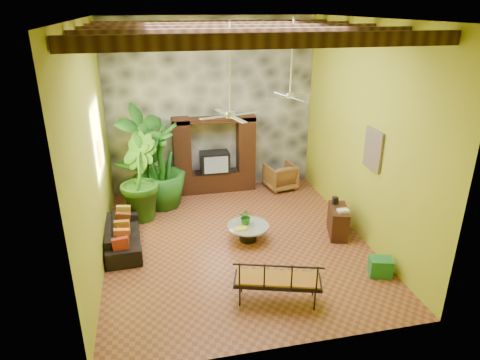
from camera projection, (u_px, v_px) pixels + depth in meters
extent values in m
plane|color=brown|center=(236.00, 241.00, 10.23)|extent=(7.00, 7.00, 0.00)
cube|color=silver|center=(236.00, 19.00, 8.33)|extent=(6.00, 7.00, 0.02)
cube|color=#A0B328|center=(211.00, 107.00, 12.44)|extent=(6.00, 0.02, 5.00)
cube|color=#A0B328|center=(92.00, 151.00, 8.69)|extent=(0.02, 7.00, 5.00)
cube|color=#A0B328|center=(363.00, 133.00, 9.87)|extent=(0.02, 7.00, 5.00)
cube|color=#37383E|center=(212.00, 107.00, 12.39)|extent=(5.98, 0.10, 4.98)
cube|color=#382211|center=(273.00, 41.00, 6.06)|extent=(5.95, 0.16, 0.22)
cube|color=#382211|center=(251.00, 35.00, 7.24)|extent=(5.95, 0.16, 0.22)
cube|color=#382211|center=(236.00, 31.00, 8.41)|extent=(5.95, 0.16, 0.22)
cube|color=#382211|center=(224.00, 27.00, 9.58)|extent=(5.95, 0.16, 0.22)
cube|color=#382211|center=(215.00, 25.00, 10.76)|extent=(5.95, 0.16, 0.22)
cube|color=black|center=(215.00, 181.00, 12.95)|extent=(2.40, 0.50, 0.60)
cube|color=black|center=(182.00, 152.00, 12.38)|extent=(0.50, 0.48, 2.00)
cube|color=black|center=(246.00, 147.00, 12.76)|extent=(0.50, 0.48, 2.00)
cube|color=black|center=(214.00, 120.00, 12.23)|extent=(2.40, 0.48, 0.12)
cube|color=black|center=(215.00, 162.00, 12.70)|extent=(0.85, 0.52, 0.62)
cube|color=#8C99A8|center=(216.00, 165.00, 12.45)|extent=(0.70, 0.02, 0.50)
cylinder|color=silver|center=(230.00, 69.00, 8.27)|extent=(0.04, 0.04, 1.80)
cylinder|color=silver|center=(230.00, 115.00, 8.61)|extent=(0.18, 0.18, 0.12)
cube|color=silver|center=(246.00, 114.00, 8.77)|extent=(0.58, 0.26, 0.01)
cube|color=silver|center=(223.00, 112.00, 8.91)|extent=(0.26, 0.58, 0.01)
cube|color=silver|center=(214.00, 118.00, 8.47)|extent=(0.58, 0.26, 0.01)
cube|color=silver|center=(238.00, 120.00, 8.32)|extent=(0.26, 0.58, 0.01)
cylinder|color=silver|center=(292.00, 57.00, 10.07)|extent=(0.04, 0.04, 1.80)
cylinder|color=silver|center=(290.00, 96.00, 10.41)|extent=(0.18, 0.18, 0.12)
cube|color=silver|center=(302.00, 95.00, 10.57)|extent=(0.58, 0.26, 0.01)
cube|color=silver|center=(282.00, 94.00, 10.71)|extent=(0.26, 0.58, 0.01)
cube|color=silver|center=(277.00, 98.00, 10.27)|extent=(0.58, 0.26, 0.01)
cube|color=silver|center=(298.00, 99.00, 10.12)|extent=(0.26, 0.58, 0.01)
cube|color=yellow|center=(100.00, 154.00, 9.75)|extent=(0.06, 0.32, 0.55)
cube|color=#235381|center=(373.00, 150.00, 9.40)|extent=(0.06, 0.70, 0.90)
imported|color=black|center=(123.00, 236.00, 9.92)|extent=(0.87, 2.02, 0.58)
imported|color=brown|center=(280.00, 176.00, 13.05)|extent=(0.99, 1.01, 0.78)
imported|color=#1D5817|center=(145.00, 156.00, 11.67)|extent=(1.79, 1.70, 2.82)
imported|color=#286019|center=(138.00, 178.00, 11.02)|extent=(1.23, 1.41, 2.24)
imported|color=#206219|center=(161.00, 166.00, 11.63)|extent=(1.53, 1.53, 2.37)
cylinder|color=black|center=(248.00, 233.00, 10.23)|extent=(0.42, 0.42, 0.36)
cylinder|color=#AFBBB7|center=(248.00, 226.00, 10.16)|extent=(1.00, 1.00, 0.04)
imported|color=#1B691D|center=(246.00, 216.00, 10.15)|extent=(0.43, 0.40, 0.39)
cube|color=gold|center=(241.00, 228.00, 9.97)|extent=(0.28, 0.20, 0.03)
cube|color=black|center=(277.00, 281.00, 8.02)|extent=(1.72, 1.00, 0.07)
cube|color=#A4621D|center=(278.00, 279.00, 8.01)|extent=(1.62, 0.92, 0.06)
cube|color=black|center=(283.00, 278.00, 7.66)|extent=(1.57, 0.52, 0.54)
cube|color=#392012|center=(338.00, 221.00, 10.41)|extent=(0.64, 0.98, 0.72)
cube|color=#1B6620|center=(380.00, 267.00, 8.90)|extent=(0.53, 0.45, 0.39)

